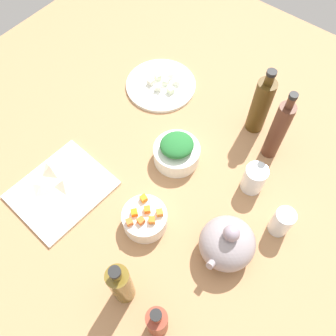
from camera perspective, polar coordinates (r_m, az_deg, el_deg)
tabletop at (r=116.30cm, az=0.00°, el=-1.60°), size 190.00×190.00×3.00cm
cutting_board at (r=116.88cm, az=-16.50°, el=-3.35°), size 29.96×25.79×1.00cm
plate_tofu at (r=137.19cm, az=-1.14°, el=13.03°), size 25.84×25.84×1.20cm
bowl_greens at (r=115.71cm, az=1.37°, el=2.29°), size 14.95×14.95×6.06cm
bowl_carrots at (r=105.51cm, az=-3.69°, el=-8.08°), size 13.08×13.08×6.18cm
teapot at (r=100.79cm, az=9.36°, el=-11.66°), size 17.20×15.36×15.99cm
bottle_0 at (r=93.80cm, az=-7.47°, el=-17.84°), size 5.69×5.69×22.47cm
bottle_1 at (r=114.56cm, az=17.06°, el=5.73°), size 5.01×5.01×28.27cm
bottle_2 at (r=93.41cm, az=-1.72°, el=-23.23°), size 5.23×5.23×19.87cm
bottle_3 at (r=120.64cm, az=14.48°, el=9.61°), size 6.07×6.07×25.99cm
drinking_glass_0 at (r=107.84cm, az=17.59°, el=-8.14°), size 5.82×5.82×10.04cm
drinking_glass_1 at (r=111.92cm, az=13.48°, el=-1.66°), size 6.81×6.81×9.94cm
carrot_cube_0 at (r=103.77cm, az=-3.89°, el=-4.84°), size 2.24×2.24×1.80cm
carrot_cube_1 at (r=102.17cm, az=-5.37°, el=-7.06°), size 2.52×2.52×1.80cm
carrot_cube_2 at (r=100.97cm, az=-2.58°, el=-8.27°), size 2.54×2.54×1.80cm
carrot_cube_3 at (r=101.10cm, az=-4.32°, el=-8.33°), size 2.09×2.09×1.80cm
carrot_cube_4 at (r=101.76cm, az=-1.33°, el=-7.09°), size 2.54×2.54×1.80cm
carrot_cube_5 at (r=101.24cm, az=-6.13°, el=-8.51°), size 2.42×2.42×1.80cm
carrot_cube_6 at (r=102.27cm, az=-3.33°, el=-6.60°), size 2.54×2.54×1.80cm
chopped_greens_mound at (r=111.47cm, az=1.42°, el=3.68°), size 14.19×13.96×4.05cm
tofu_cube_0 at (r=135.98cm, az=-0.34°, el=13.54°), size 2.65×2.65×2.20cm
tofu_cube_1 at (r=137.72cm, az=-1.62°, el=14.27°), size 2.89×2.89×2.20cm
tofu_cube_2 at (r=133.99cm, az=-1.54°, el=12.62°), size 2.96×2.96×2.20cm
tofu_cube_3 at (r=136.12cm, az=-2.75°, el=13.53°), size 2.33×2.33×2.20cm
tofu_cube_4 at (r=133.16cm, az=0.43°, el=12.26°), size 2.55×2.55×2.20cm
tofu_cube_5 at (r=138.53cm, az=0.48°, el=14.64°), size 3.01×3.01×2.20cm
tofu_cube_6 at (r=135.92cm, az=1.36°, el=13.50°), size 3.06×3.06×2.20cm
dumpling_0 at (r=117.46cm, az=-19.42°, el=-2.86°), size 6.40×6.77×2.11cm
dumpling_1 at (r=119.46cm, az=-18.15°, el=-0.01°), size 6.02×6.38×2.99cm
dumpling_2 at (r=115.83cm, az=-16.20°, el=-2.24°), size 7.34×7.51×2.57cm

